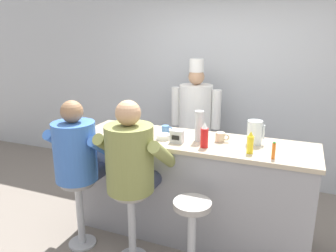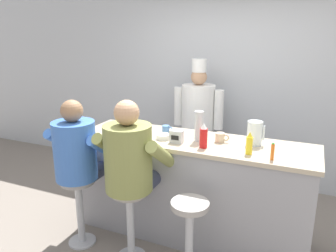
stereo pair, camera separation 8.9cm
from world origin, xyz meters
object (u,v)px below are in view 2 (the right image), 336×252
ketchup_bottle_red (204,136)px  napkin_dispenser_chrome (176,137)px  cup_stack_steel (199,126)px  cook_in_whites_near (198,119)px  cereal_bowl (163,137)px  coffee_mug_tan (220,137)px  empty_stool_round (189,227)px  mustard_bottle_yellow (249,144)px  coffee_mug_blue (166,129)px  diner_seated_olive (130,161)px  diner_seated_blue (78,154)px  water_pitcher_clear (255,133)px  hot_sauce_bottle_orange (272,152)px  breakfast_plate (124,135)px

ketchup_bottle_red → napkin_dispenser_chrome: (-0.28, 0.03, -0.05)m
cup_stack_steel → cook_in_whites_near: cook_in_whites_near is taller
cereal_bowl → coffee_mug_tan: coffee_mug_tan is taller
empty_stool_round → napkin_dispenser_chrome: bearing=124.5°
mustard_bottle_yellow → cereal_bowl: mustard_bottle_yellow is taller
coffee_mug_blue → diner_seated_olive: size_ratio=0.08×
cup_stack_steel → coffee_mug_tan: bearing=16.6°
diner_seated_blue → diner_seated_olive: size_ratio=0.97×
cereal_bowl → diner_seated_olive: size_ratio=0.09×
diner_seated_blue → cup_stack_steel: bearing=28.8°
coffee_mug_tan → coffee_mug_blue: (-0.59, 0.06, -0.00)m
cereal_bowl → coffee_mug_tan: bearing=14.4°
water_pitcher_clear → cook_in_whites_near: bearing=131.3°
coffee_mug_tan → napkin_dispenser_chrome: napkin_dispenser_chrome is taller
ketchup_bottle_red → empty_stool_round: bearing=-85.3°
coffee_mug_blue → cook_in_whites_near: 1.03m
cup_stack_steel → empty_stool_round: cup_stack_steel is taller
water_pitcher_clear → napkin_dispenser_chrome: bearing=-160.1°
hot_sauce_bottle_orange → napkin_dispenser_chrome: hot_sauce_bottle_orange is taller
mustard_bottle_yellow → cereal_bowl: size_ratio=1.44×
cereal_bowl → diner_seated_olive: 0.49m
cereal_bowl → coffee_mug_blue: size_ratio=1.14×
hot_sauce_bottle_orange → cup_stack_steel: size_ratio=0.49×
cereal_bowl → napkin_dispenser_chrome: napkin_dispenser_chrome is taller
coffee_mug_tan → cook_in_whites_near: size_ratio=0.08×
cereal_bowl → empty_stool_round: 0.91m
empty_stool_round → cook_in_whites_near: 1.87m
water_pitcher_clear → cereal_bowl: (-0.85, -0.19, -0.09)m
ketchup_bottle_red → hot_sauce_bottle_orange: 0.61m
cook_in_whites_near → water_pitcher_clear: bearing=-48.7°
coffee_mug_tan → diner_seated_blue: bearing=-153.1°
cereal_bowl → napkin_dispenser_chrome: size_ratio=1.11×
water_pitcher_clear → diner_seated_olive: diner_seated_olive is taller
breakfast_plate → coffee_mug_tan: 0.96m
cereal_bowl → coffee_mug_blue: 0.20m
breakfast_plate → cup_stack_steel: cup_stack_steel is taller
ketchup_bottle_red → coffee_mug_blue: 0.57m
cereal_bowl → coffee_mug_blue: (-0.06, 0.19, 0.02)m
diner_seated_olive → empty_stool_round: bearing=-3.6°
diner_seated_blue → coffee_mug_blue: bearing=47.5°
hot_sauce_bottle_orange → coffee_mug_blue: hot_sauce_bottle_orange is taller
water_pitcher_clear → diner_seated_blue: 1.67m
water_pitcher_clear → empty_stool_round: size_ratio=0.32×
mustard_bottle_yellow → water_pitcher_clear: bearing=90.6°
water_pitcher_clear → cup_stack_steel: bearing=-167.5°
hot_sauce_bottle_orange → breakfast_plate: size_ratio=0.61×
coffee_mug_blue → diner_seated_blue: size_ratio=0.08×
cereal_bowl → diner_seated_blue: bearing=-144.6°
diner_seated_olive → empty_stool_round: diner_seated_olive is taller
breakfast_plate → cook_in_whites_near: 1.36m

